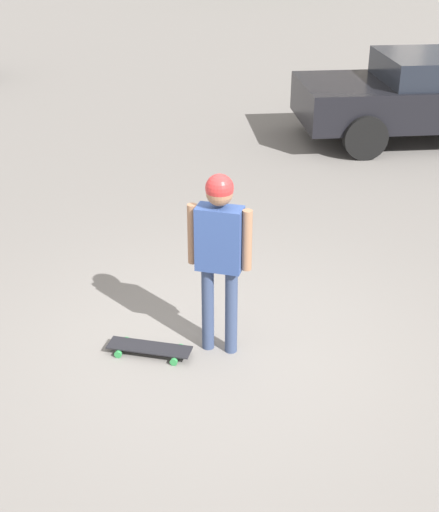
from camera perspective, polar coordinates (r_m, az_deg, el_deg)
ground_plane at (r=6.72m, az=-0.00°, el=-7.42°), size 220.00×220.00×0.00m
person at (r=6.16m, az=-0.00°, el=1.11°), size 0.32×0.55×1.73m
skateboard at (r=6.64m, az=-5.62°, el=-7.35°), size 0.47×0.80×0.08m
car_parked_near at (r=12.87m, az=16.77°, el=12.28°), size 4.33×4.63×1.44m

